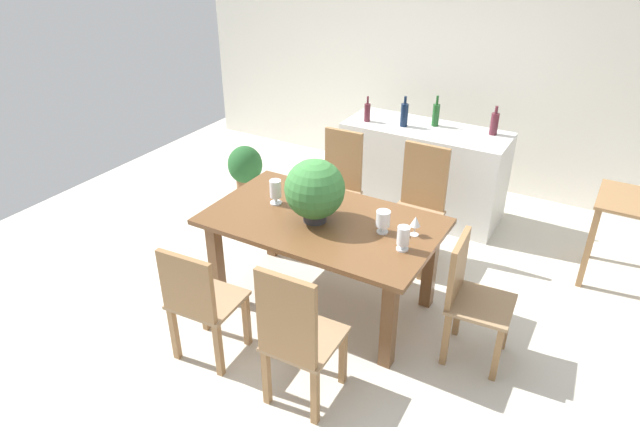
{
  "coord_description": "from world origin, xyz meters",
  "views": [
    {
      "loc": [
        1.84,
        -3.42,
        2.85
      ],
      "look_at": [
        -0.07,
        -0.15,
        0.76
      ],
      "focal_mm": 31.56,
      "sensor_mm": 36.0,
      "label": 1
    }
  ],
  "objects_px": {
    "crystal_vase_left": "(383,220)",
    "wine_glass": "(415,222)",
    "flower_centerpiece": "(315,190)",
    "side_table": "(635,221)",
    "chair_far_right": "(419,201)",
    "crystal_vase_center_near": "(275,190)",
    "chair_near_right": "(296,335)",
    "chair_foot_end": "(469,294)",
    "chair_far_left": "(339,182)",
    "potted_plant_floor": "(245,167)",
    "wine_bottle_tall": "(404,115)",
    "wine_bottle_clear": "(436,114)",
    "wine_bottle_green": "(367,112)",
    "kitchen_counter": "(423,171)",
    "wine_bottle_dark": "(494,123)",
    "crystal_vase_right": "(403,237)",
    "dining_table": "(322,233)",
    "chair_near_left": "(199,300)"
  },
  "relations": [
    {
      "from": "crystal_vase_left",
      "to": "wine_glass",
      "type": "bearing_deg",
      "value": 20.94
    },
    {
      "from": "flower_centerpiece",
      "to": "side_table",
      "type": "xyz_separation_m",
      "value": [
        2.1,
        1.58,
        -0.44
      ]
    },
    {
      "from": "chair_far_right",
      "to": "crystal_vase_center_near",
      "type": "bearing_deg",
      "value": -130.69
    },
    {
      "from": "chair_near_right",
      "to": "chair_foot_end",
      "type": "relative_size",
      "value": 1.15
    },
    {
      "from": "chair_near_right",
      "to": "chair_far_left",
      "type": "bearing_deg",
      "value": -70.45
    },
    {
      "from": "potted_plant_floor",
      "to": "wine_bottle_tall",
      "type": "bearing_deg",
      "value": 15.82
    },
    {
      "from": "wine_glass",
      "to": "wine_bottle_clear",
      "type": "height_order",
      "value": "wine_bottle_clear"
    },
    {
      "from": "chair_foot_end",
      "to": "wine_bottle_green",
      "type": "distance_m",
      "value": 2.44
    },
    {
      "from": "chair_foot_end",
      "to": "wine_glass",
      "type": "bearing_deg",
      "value": 69.65
    },
    {
      "from": "kitchen_counter",
      "to": "wine_bottle_dark",
      "type": "distance_m",
      "value": 0.85
    },
    {
      "from": "chair_far_right",
      "to": "crystal_vase_right",
      "type": "xyz_separation_m",
      "value": [
        0.29,
        -1.1,
        0.3
      ]
    },
    {
      "from": "dining_table",
      "to": "crystal_vase_center_near",
      "type": "relative_size",
      "value": 8.73
    },
    {
      "from": "dining_table",
      "to": "chair_foot_end",
      "type": "bearing_deg",
      "value": -0.31
    },
    {
      "from": "dining_table",
      "to": "side_table",
      "type": "distance_m",
      "value": 2.57
    },
    {
      "from": "chair_far_left",
      "to": "flower_centerpiece",
      "type": "xyz_separation_m",
      "value": [
        0.36,
        -1.04,
        0.46
      ]
    },
    {
      "from": "chair_foot_end",
      "to": "wine_bottle_dark",
      "type": "bearing_deg",
      "value": 8.43
    },
    {
      "from": "dining_table",
      "to": "chair_near_left",
      "type": "height_order",
      "value": "chair_near_left"
    },
    {
      "from": "flower_centerpiece",
      "to": "crystal_vase_left",
      "type": "height_order",
      "value": "flower_centerpiece"
    },
    {
      "from": "chair_far_right",
      "to": "wine_bottle_green",
      "type": "xyz_separation_m",
      "value": [
        -0.87,
        0.72,
        0.45
      ]
    },
    {
      "from": "chair_foot_end",
      "to": "side_table",
      "type": "height_order",
      "value": "chair_foot_end"
    },
    {
      "from": "flower_centerpiece",
      "to": "chair_foot_end",
      "type": "bearing_deg",
      "value": 1.76
    },
    {
      "from": "chair_near_left",
      "to": "crystal_vase_left",
      "type": "height_order",
      "value": "crystal_vase_left"
    },
    {
      "from": "chair_foot_end",
      "to": "wine_bottle_tall",
      "type": "relative_size",
      "value": 3.07
    },
    {
      "from": "chair_near_right",
      "to": "wine_bottle_tall",
      "type": "bearing_deg",
      "value": -81.89
    },
    {
      "from": "chair_near_right",
      "to": "chair_near_left",
      "type": "bearing_deg",
      "value": -3.49
    },
    {
      "from": "dining_table",
      "to": "chair_far_left",
      "type": "relative_size",
      "value": 1.67
    },
    {
      "from": "crystal_vase_right",
      "to": "wine_bottle_tall",
      "type": "relative_size",
      "value": 0.59
    },
    {
      "from": "chair_near_right",
      "to": "kitchen_counter",
      "type": "distance_m",
      "value": 2.87
    },
    {
      "from": "kitchen_counter",
      "to": "chair_near_left",
      "type": "bearing_deg",
      "value": -100.14
    },
    {
      "from": "chair_near_right",
      "to": "crystal_vase_center_near",
      "type": "height_order",
      "value": "chair_near_right"
    },
    {
      "from": "wine_glass",
      "to": "potted_plant_floor",
      "type": "height_order",
      "value": "wine_glass"
    },
    {
      "from": "wine_bottle_tall",
      "to": "side_table",
      "type": "bearing_deg",
      "value": -6.4
    },
    {
      "from": "crystal_vase_left",
      "to": "wine_bottle_clear",
      "type": "relative_size",
      "value": 0.57
    },
    {
      "from": "chair_far_right",
      "to": "side_table",
      "type": "relative_size",
      "value": 1.38
    },
    {
      "from": "chair_foot_end",
      "to": "flower_centerpiece",
      "type": "xyz_separation_m",
      "value": [
        -1.2,
        -0.04,
        0.51
      ]
    },
    {
      "from": "crystal_vase_left",
      "to": "potted_plant_floor",
      "type": "height_order",
      "value": "crystal_vase_left"
    },
    {
      "from": "chair_near_right",
      "to": "wine_bottle_green",
      "type": "distance_m",
      "value": 2.91
    },
    {
      "from": "wine_glass",
      "to": "wine_bottle_dark",
      "type": "relative_size",
      "value": 0.54
    },
    {
      "from": "chair_near_right",
      "to": "flower_centerpiece",
      "type": "relative_size",
      "value": 2.18
    },
    {
      "from": "chair_foot_end",
      "to": "crystal_vase_right",
      "type": "bearing_deg",
      "value": 95.9
    },
    {
      "from": "crystal_vase_center_near",
      "to": "chair_near_left",
      "type": "bearing_deg",
      "value": -86.69
    },
    {
      "from": "chair_far_right",
      "to": "crystal_vase_left",
      "type": "distance_m",
      "value": 1.01
    },
    {
      "from": "crystal_vase_right",
      "to": "wine_bottle_dark",
      "type": "bearing_deg",
      "value": 89.0
    },
    {
      "from": "chair_far_right",
      "to": "wine_glass",
      "type": "xyz_separation_m",
      "value": [
        0.29,
        -0.88,
        0.3
      ]
    },
    {
      "from": "crystal_vase_right",
      "to": "wine_bottle_green",
      "type": "relative_size",
      "value": 0.69
    },
    {
      "from": "side_table",
      "to": "potted_plant_floor",
      "type": "relative_size",
      "value": 1.44
    },
    {
      "from": "chair_far_right",
      "to": "side_table",
      "type": "distance_m",
      "value": 1.75
    },
    {
      "from": "chair_near_right",
      "to": "crystal_vase_left",
      "type": "height_order",
      "value": "chair_near_right"
    },
    {
      "from": "wine_glass",
      "to": "wine_bottle_tall",
      "type": "bearing_deg",
      "value": 115.52
    },
    {
      "from": "crystal_vase_left",
      "to": "wine_bottle_green",
      "type": "xyz_separation_m",
      "value": [
        -0.95,
        1.68,
        0.15
      ]
    }
  ]
}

